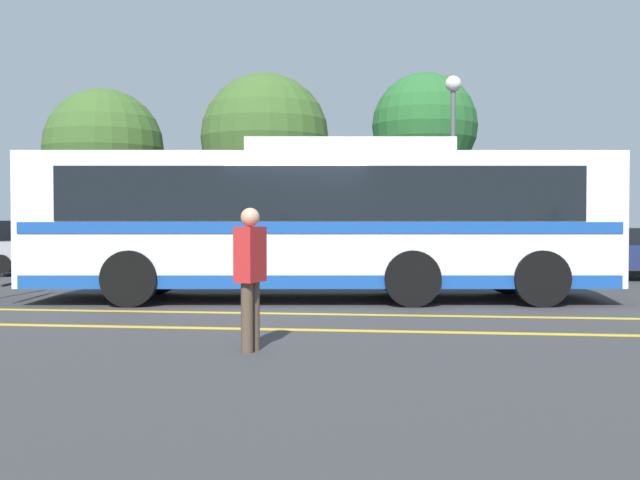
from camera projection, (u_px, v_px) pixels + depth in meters
name	position (u px, v px, depth m)	size (l,w,h in m)	color
ground_plane	(303.00, 302.00, 14.05)	(220.00, 220.00, 0.00)	#38383A
lane_strip_0	(304.00, 314.00, 12.19)	(0.20, 30.85, 0.01)	gold
lane_strip_1	(287.00, 329.00, 10.44)	(0.20, 30.85, 0.01)	gold
curb_strip	(349.00, 271.00, 21.44)	(38.85, 0.36, 0.15)	#99999E
transit_bus	(321.00, 218.00, 14.33)	(11.35, 3.74, 3.03)	white
parked_car_1	(189.00, 250.00, 20.56)	(4.87, 2.01, 1.38)	maroon
parked_car_2	(394.00, 251.00, 19.70)	(3.98, 1.86, 1.44)	#9E9EA3
pedestrian_1	(250.00, 270.00, 8.69)	(0.32, 0.46, 1.67)	brown
street_lamp	(453.00, 134.00, 21.59)	(0.47, 0.47, 5.70)	#59595E
tree_0	(265.00, 138.00, 26.07)	(4.46, 4.46, 6.64)	#513823
tree_1	(104.00, 148.00, 27.18)	(4.30, 4.30, 6.30)	#513823
tree_3	(425.00, 126.00, 24.86)	(3.50, 3.50, 6.43)	#513823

